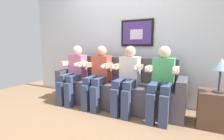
# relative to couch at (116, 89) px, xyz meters

# --- Properties ---
(ground_plane) EXTENTS (6.20, 6.20, 0.00)m
(ground_plane) POSITION_rel_couch_xyz_m (0.00, -0.33, -0.31)
(ground_plane) COLOR #8C6B4C
(back_wall_assembly) EXTENTS (4.77, 0.10, 2.60)m
(back_wall_assembly) POSITION_rel_couch_xyz_m (0.01, 0.44, 0.99)
(back_wall_assembly) COLOR silver
(back_wall_assembly) RESTS_ON ground_plane
(couch) EXTENTS (2.37, 0.58, 0.90)m
(couch) POSITION_rel_couch_xyz_m (0.00, 0.00, 0.00)
(couch) COLOR #514C56
(couch) RESTS_ON ground_plane
(person_leftmost) EXTENTS (0.46, 0.56, 1.11)m
(person_leftmost) POSITION_rel_couch_xyz_m (-0.83, -0.17, 0.29)
(person_leftmost) COLOR pink
(person_leftmost) RESTS_ON ground_plane
(person_left_center) EXTENTS (0.46, 0.56, 1.11)m
(person_left_center) POSITION_rel_couch_xyz_m (-0.28, -0.17, 0.29)
(person_left_center) COLOR #D8593F
(person_left_center) RESTS_ON ground_plane
(person_right_center) EXTENTS (0.46, 0.56, 1.11)m
(person_right_center) POSITION_rel_couch_xyz_m (0.28, -0.17, 0.29)
(person_right_center) COLOR white
(person_right_center) RESTS_ON ground_plane
(person_rightmost) EXTENTS (0.46, 0.56, 1.11)m
(person_rightmost) POSITION_rel_couch_xyz_m (0.83, -0.17, 0.29)
(person_rightmost) COLOR #4CB266
(person_rightmost) RESTS_ON ground_plane
(side_table_right) EXTENTS (0.40, 0.40, 0.50)m
(side_table_right) POSITION_rel_couch_xyz_m (1.54, -0.11, -0.06)
(side_table_right) COLOR brown
(side_table_right) RESTS_ON ground_plane
(table_lamp) EXTENTS (0.22, 0.22, 0.46)m
(table_lamp) POSITION_rel_couch_xyz_m (1.57, -0.15, 0.55)
(table_lamp) COLOR #333338
(table_lamp) RESTS_ON side_table_right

